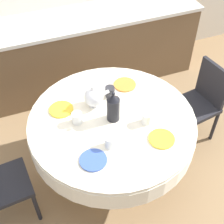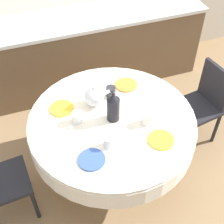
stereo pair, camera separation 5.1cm
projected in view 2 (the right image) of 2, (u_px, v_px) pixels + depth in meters
name	position (u px, v px, depth m)	size (l,w,h in m)	color
ground_plane	(112.00, 170.00, 3.16)	(12.00, 12.00, 0.00)	#8E704C
kitchen_counter	(72.00, 54.00, 3.80)	(3.24, 0.64, 0.93)	brown
dining_table	(112.00, 128.00, 2.71)	(1.43, 1.43, 0.76)	brown
chair_left	(203.00, 101.00, 3.17)	(0.46, 0.46, 0.88)	black
plate_near_left	(92.00, 160.00, 2.32)	(0.21, 0.21, 0.01)	#3856AD
cup_near_left	(109.00, 142.00, 2.38)	(0.09, 0.09, 0.10)	white
plate_near_right	(161.00, 140.00, 2.45)	(0.21, 0.21, 0.01)	yellow
cup_near_right	(147.00, 119.00, 2.55)	(0.09, 0.09, 0.10)	white
plate_far_left	(62.00, 108.00, 2.70)	(0.21, 0.21, 0.01)	yellow
cup_far_left	(77.00, 117.00, 2.57)	(0.09, 0.09, 0.10)	white
plate_far_right	(126.00, 85.00, 2.92)	(0.21, 0.21, 0.01)	orange
cup_far_right	(111.00, 92.00, 2.79)	(0.09, 0.09, 0.10)	#28282D
coffee_carafe	(113.00, 108.00, 2.53)	(0.11, 0.11, 0.30)	black
teapot	(94.00, 97.00, 2.67)	(0.23, 0.17, 0.22)	white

